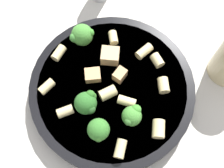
# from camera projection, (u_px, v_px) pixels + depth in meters

# --- Properties ---
(ground_plane) EXTENTS (2.00, 2.00, 0.00)m
(ground_plane) POSITION_uv_depth(u_px,v_px,m) (112.00, 93.00, 0.45)
(ground_plane) COLOR beige
(pasta_bowl) EXTENTS (0.25, 0.25, 0.03)m
(pasta_bowl) POSITION_uv_depth(u_px,v_px,m) (112.00, 89.00, 0.43)
(pasta_bowl) COLOR black
(pasta_bowl) RESTS_ON ground_plane
(broccoli_floret_0) EXTENTS (0.03, 0.03, 0.03)m
(broccoli_floret_0) POSITION_uv_depth(u_px,v_px,m) (132.00, 116.00, 0.38)
(broccoli_floret_0) COLOR #93B766
(broccoli_floret_0) RESTS_ON pasta_bowl
(broccoli_floret_1) EXTENTS (0.03, 0.03, 0.04)m
(broccoli_floret_1) POSITION_uv_depth(u_px,v_px,m) (98.00, 130.00, 0.37)
(broccoli_floret_1) COLOR #9EC175
(broccoli_floret_1) RESTS_ON pasta_bowl
(broccoli_floret_2) EXTENTS (0.03, 0.03, 0.04)m
(broccoli_floret_2) POSITION_uv_depth(u_px,v_px,m) (87.00, 103.00, 0.39)
(broccoli_floret_2) COLOR #9EC175
(broccoli_floret_2) RESTS_ON pasta_bowl
(broccoli_floret_3) EXTENTS (0.04, 0.03, 0.04)m
(broccoli_floret_3) POSITION_uv_depth(u_px,v_px,m) (82.00, 35.00, 0.43)
(broccoli_floret_3) COLOR #93B766
(broccoli_floret_3) RESTS_ON pasta_bowl
(rigatoni_0) EXTENTS (0.03, 0.03, 0.01)m
(rigatoni_0) POSITION_uv_depth(u_px,v_px,m) (144.00, 51.00, 0.44)
(rigatoni_0) COLOR beige
(rigatoni_0) RESTS_ON pasta_bowl
(rigatoni_1) EXTENTS (0.02, 0.02, 0.02)m
(rigatoni_1) POSITION_uv_depth(u_px,v_px,m) (163.00, 85.00, 0.41)
(rigatoni_1) COLOR beige
(rigatoni_1) RESTS_ON pasta_bowl
(rigatoni_2) EXTENTS (0.02, 0.03, 0.02)m
(rigatoni_2) POSITION_uv_depth(u_px,v_px,m) (158.00, 129.00, 0.39)
(rigatoni_2) COLOR beige
(rigatoni_2) RESTS_ON pasta_bowl
(rigatoni_3) EXTENTS (0.03, 0.03, 0.01)m
(rigatoni_3) POSITION_uv_depth(u_px,v_px,m) (59.00, 53.00, 0.43)
(rigatoni_3) COLOR beige
(rigatoni_3) RESTS_ON pasta_bowl
(rigatoni_4) EXTENTS (0.02, 0.02, 0.01)m
(rigatoni_4) POSITION_uv_depth(u_px,v_px,m) (65.00, 111.00, 0.40)
(rigatoni_4) COLOR beige
(rigatoni_4) RESTS_ON pasta_bowl
(rigatoni_5) EXTENTS (0.03, 0.02, 0.01)m
(rigatoni_5) POSITION_uv_depth(u_px,v_px,m) (47.00, 87.00, 0.41)
(rigatoni_5) COLOR beige
(rigatoni_5) RESTS_ON pasta_bowl
(rigatoni_6) EXTENTS (0.02, 0.02, 0.01)m
(rigatoni_6) POSITION_uv_depth(u_px,v_px,m) (157.00, 60.00, 0.43)
(rigatoni_6) COLOR beige
(rigatoni_6) RESTS_ON pasta_bowl
(rigatoni_7) EXTENTS (0.01, 0.02, 0.01)m
(rigatoni_7) POSITION_uv_depth(u_px,v_px,m) (113.00, 38.00, 0.44)
(rigatoni_7) COLOR beige
(rigatoni_7) RESTS_ON pasta_bowl
(rigatoni_8) EXTENTS (0.03, 0.02, 0.02)m
(rigatoni_8) POSITION_uv_depth(u_px,v_px,m) (108.00, 93.00, 0.41)
(rigatoni_8) COLOR beige
(rigatoni_8) RESTS_ON pasta_bowl
(rigatoni_9) EXTENTS (0.02, 0.03, 0.01)m
(rigatoni_9) POSITION_uv_depth(u_px,v_px,m) (120.00, 149.00, 0.38)
(rigatoni_9) COLOR beige
(rigatoni_9) RESTS_ON pasta_bowl
(rigatoni_10) EXTENTS (0.03, 0.02, 0.01)m
(rigatoni_10) POSITION_uv_depth(u_px,v_px,m) (127.00, 101.00, 0.41)
(rigatoni_10) COLOR beige
(rigatoni_10) RESTS_ON pasta_bowl
(chicken_chunk_0) EXTENTS (0.03, 0.03, 0.02)m
(chicken_chunk_0) POSITION_uv_depth(u_px,v_px,m) (110.00, 56.00, 0.43)
(chicken_chunk_0) COLOR tan
(chicken_chunk_0) RESTS_ON pasta_bowl
(chicken_chunk_1) EXTENTS (0.02, 0.02, 0.01)m
(chicken_chunk_1) POSITION_uv_depth(u_px,v_px,m) (93.00, 75.00, 0.42)
(chicken_chunk_1) COLOR tan
(chicken_chunk_1) RESTS_ON pasta_bowl
(chicken_chunk_2) EXTENTS (0.02, 0.02, 0.02)m
(chicken_chunk_2) POSITION_uv_depth(u_px,v_px,m) (120.00, 75.00, 0.42)
(chicken_chunk_2) COLOR tan
(chicken_chunk_2) RESTS_ON pasta_bowl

